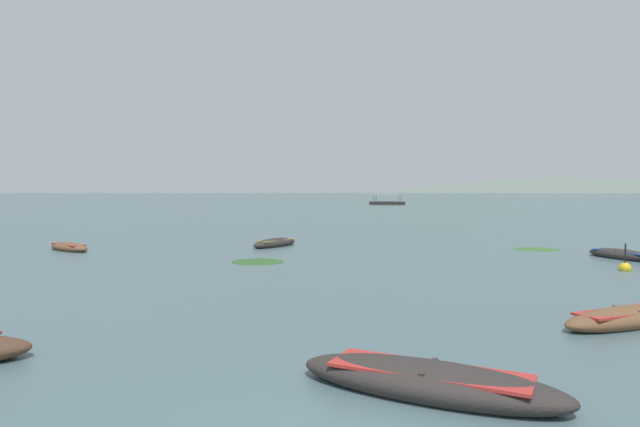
{
  "coord_description": "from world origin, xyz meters",
  "views": [
    {
      "loc": [
        -0.16,
        -5.27,
        2.97
      ],
      "look_at": [
        -0.84,
        37.7,
        1.2
      ],
      "focal_mm": 30.12,
      "sensor_mm": 36.0,
      "label": 1
    }
  ],
  "objects": [
    {
      "name": "weed_patch_1",
      "position": [
        -3.14,
        17.16,
        0.0
      ],
      "size": [
        2.76,
        2.68,
        0.14
      ],
      "primitive_type": "ellipsoid",
      "rotation": [
        0.0,
        0.0,
        1.29
      ],
      "color": "#2D5628",
      "rests_on": "ground"
    },
    {
      "name": "rowboat_4",
      "position": [
        12.8,
        18.52,
        0.17
      ],
      "size": [
        2.17,
        3.54,
        0.53
      ],
      "color": "#2D2826",
      "rests_on": "ground"
    },
    {
      "name": "ferry_0",
      "position": [
        12.93,
        114.34,
        0.45
      ],
      "size": [
        7.99,
        5.24,
        2.54
      ],
      "color": "#2D2826",
      "rests_on": "ground"
    },
    {
      "name": "mountain_2",
      "position": [
        -143.77,
        2354.47,
        273.43
      ],
      "size": [
        1439.77,
        1439.77,
        546.86
      ],
      "primitive_type": "cone",
      "color": "slate",
      "rests_on": "ground"
    },
    {
      "name": "rowboat_6",
      "position": [
        -3.06,
        23.53,
        0.18
      ],
      "size": [
        2.64,
        3.47,
        0.56
      ],
      "color": "#2D2826",
      "rests_on": "ground"
    },
    {
      "name": "mountain_3",
      "position": [
        426.81,
        2105.8,
        295.39
      ],
      "size": [
        2322.17,
        2322.17,
        590.79
      ],
      "primitive_type": "cone",
      "color": "slate",
      "rests_on": "ground"
    },
    {
      "name": "ground_plane",
      "position": [
        0.0,
        1500.0,
        0.0
      ],
      "size": [
        6000.0,
        6000.0,
        0.0
      ],
      "primitive_type": "plane",
      "color": "#476066"
    },
    {
      "name": "rowboat_0",
      "position": [
        -13.26,
        21.45,
        0.16
      ],
      "size": [
        3.23,
        2.91,
        0.52
      ],
      "color": "brown",
      "rests_on": "ground"
    },
    {
      "name": "rowboat_1",
      "position": [
        1.31,
        2.5,
        0.18
      ],
      "size": [
        4.15,
        2.8,
        0.58
      ],
      "color": "#2D2826",
      "rests_on": "ground"
    },
    {
      "name": "weed_patch_3",
      "position": [
        10.51,
        22.19,
        0.0
      ],
      "size": [
        2.45,
        1.95,
        0.14
      ],
      "primitive_type": "ellipsoid",
      "rotation": [
        0.0,
        0.0,
        1.5
      ],
      "color": "#38662D",
      "rests_on": "ground"
    },
    {
      "name": "rowboat_3",
      "position": [
        6.47,
        6.64,
        0.16
      ],
      "size": [
        3.77,
        2.49,
        0.51
      ],
      "color": "brown",
      "rests_on": "ground"
    },
    {
      "name": "mountain_1",
      "position": [
        -960.41,
        2339.56,
        141.1
      ],
      "size": [
        686.97,
        686.97,
        282.2
      ],
      "primitive_type": "cone",
      "color": "slate",
      "rests_on": "ground"
    },
    {
      "name": "mooring_buoy",
      "position": [
        10.96,
        14.88,
        0.11
      ],
      "size": [
        0.44,
        0.44,
        1.15
      ],
      "color": "yellow",
      "rests_on": "ground"
    }
  ]
}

